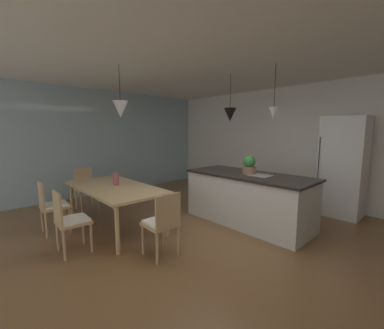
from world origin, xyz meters
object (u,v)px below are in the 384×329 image
dining_table (114,190)px  potted_plant_on_island (249,165)px  chair_near_right (69,220)px  refrigerator (343,167)px  kitchen_island (248,198)px  chair_window_end (86,187)px  vase_on_dining_table (116,179)px  chair_kitchen_end (162,222)px  chair_near_left (51,205)px

dining_table → potted_plant_on_island: 2.38m
chair_near_right → potted_plant_on_island: 2.95m
refrigerator → kitchen_island: bearing=-120.8°
chair_near_right → chair_window_end: same height
potted_plant_on_island → vase_on_dining_table: (-1.53, -1.78, -0.23)m
chair_near_right → dining_table: bearing=117.5°
dining_table → chair_near_right: chair_near_right is taller
chair_kitchen_end → potted_plant_on_island: size_ratio=2.65×
chair_window_end → chair_near_right: bearing=-25.4°
kitchen_island → refrigerator: bearing=59.2°
dining_table → chair_window_end: chair_window_end is taller
chair_near_right → kitchen_island: bearing=69.9°
chair_near_right → chair_near_left: size_ratio=1.00×
chair_window_end → potted_plant_on_island: size_ratio=2.65×
dining_table → chair_kitchen_end: bearing=-0.1°
potted_plant_on_island → kitchen_island: bearing=180.0°
chair_kitchen_end → refrigerator: 3.74m
chair_window_end → kitchen_island: bearing=33.1°
chair_near_right → kitchen_island: size_ratio=0.39×
chair_near_left → kitchen_island: (1.90, 2.71, -0.01)m
kitchen_island → potted_plant_on_island: potted_plant_on_island is taller
chair_kitchen_end → vase_on_dining_table: bearing=177.3°
dining_table → chair_near_left: 1.00m
kitchen_island → vase_on_dining_table: vase_on_dining_table is taller
chair_near_left → kitchen_island: bearing=55.0°
dining_table → chair_window_end: size_ratio=2.32×
dining_table → chair_kitchen_end: chair_kitchen_end is taller
chair_near_left → refrigerator: bearing=56.6°
chair_kitchen_end → chair_near_left: same height
vase_on_dining_table → dining_table: bearing=-43.9°
chair_near_right → vase_on_dining_table: size_ratio=4.15×
dining_table → chair_window_end: 1.39m
dining_table → chair_near_left: chair_near_left is taller
vase_on_dining_table → potted_plant_on_island: bearing=49.3°
kitchen_island → potted_plant_on_island: bearing=-0.0°
dining_table → vase_on_dining_table: bearing=136.1°
chair_kitchen_end → chair_window_end: 2.76m
chair_near_left → chair_window_end: size_ratio=1.00×
chair_kitchen_end → chair_near_right: 1.27m
kitchen_island → chair_window_end: bearing=-146.9°
refrigerator → potted_plant_on_island: bearing=-120.5°
dining_table → kitchen_island: (1.44, 1.84, -0.20)m
chair_kitchen_end → kitchen_island: (0.06, 1.85, -0.01)m
chair_near_left → vase_on_dining_table: 1.07m
chair_near_left → potted_plant_on_island: 3.37m
dining_table → refrigerator: 4.33m
chair_kitchen_end → refrigerator: bearing=73.1°
potted_plant_on_island → dining_table: bearing=-128.3°
kitchen_island → potted_plant_on_island: size_ratio=6.88×
chair_near_left → refrigerator: (2.92, 4.42, 0.49)m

